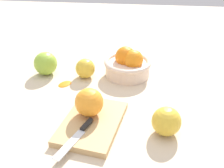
% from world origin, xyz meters
% --- Properties ---
extents(ground_plane, '(2.40, 2.40, 0.00)m').
position_xyz_m(ground_plane, '(0.00, 0.00, 0.00)').
color(ground_plane, beige).
extents(bowl, '(0.17, 0.17, 0.10)m').
position_xyz_m(bowl, '(-0.18, 0.08, 0.04)').
color(bowl, beige).
rests_on(bowl, ground_plane).
extents(cutting_board, '(0.24, 0.18, 0.02)m').
position_xyz_m(cutting_board, '(0.12, -0.00, 0.01)').
color(cutting_board, tan).
rests_on(cutting_board, ground_plane).
extents(orange_on_board, '(0.08, 0.08, 0.08)m').
position_xyz_m(orange_on_board, '(0.09, -0.01, 0.06)').
color(orange_on_board, orange).
rests_on(orange_on_board, cutting_board).
extents(knife, '(0.15, 0.07, 0.01)m').
position_xyz_m(knife, '(0.18, -0.02, 0.02)').
color(knife, silver).
rests_on(knife, cutting_board).
extents(apple_back_right, '(0.08, 0.08, 0.08)m').
position_xyz_m(apple_back_right, '(0.13, 0.20, 0.04)').
color(apple_back_right, gold).
rests_on(apple_back_right, ground_plane).
extents(apple_front_left, '(0.08, 0.08, 0.08)m').
position_xyz_m(apple_front_left, '(-0.16, -0.22, 0.04)').
color(apple_front_left, '#8EB738').
rests_on(apple_front_left, ground_plane).
extents(apple_front_left_2, '(0.07, 0.07, 0.07)m').
position_xyz_m(apple_front_left_2, '(-0.15, -0.07, 0.03)').
color(apple_front_left_2, gold).
rests_on(apple_front_left_2, ground_plane).
extents(citrus_peel, '(0.06, 0.06, 0.01)m').
position_xyz_m(citrus_peel, '(-0.09, -0.13, 0.00)').
color(citrus_peel, orange).
rests_on(citrus_peel, ground_plane).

